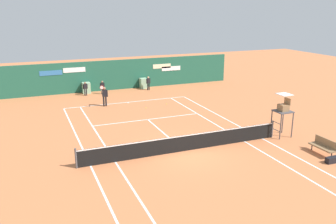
# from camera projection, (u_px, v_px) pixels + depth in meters

# --- Properties ---
(ground_plane) EXTENTS (80.00, 80.00, 0.01)m
(ground_plane) POSITION_uv_depth(u_px,v_px,m) (180.00, 147.00, 20.83)
(ground_plane) COLOR #C67042
(tennis_net) EXTENTS (12.10, 0.10, 1.07)m
(tennis_net) POSITION_uv_depth(u_px,v_px,m) (185.00, 143.00, 20.17)
(tennis_net) COLOR #4C4C51
(tennis_net) RESTS_ON ground_plane
(sponsor_back_wall) EXTENTS (25.00, 1.02, 2.90)m
(sponsor_back_wall) POSITION_uv_depth(u_px,v_px,m) (112.00, 76.00, 35.02)
(sponsor_back_wall) COLOR #1E5642
(sponsor_back_wall) RESTS_ON ground_plane
(umpire_chair) EXTENTS (1.00, 1.00, 2.73)m
(umpire_chair) POSITION_uv_depth(u_px,v_px,m) (283.00, 109.00, 22.20)
(umpire_chair) COLOR #47474C
(umpire_chair) RESTS_ON ground_plane
(player_bench) EXTENTS (0.54, 1.58, 0.88)m
(player_bench) POSITION_uv_depth(u_px,v_px,m) (324.00, 145.00, 19.75)
(player_bench) COLOR #38383D
(player_bench) RESTS_ON ground_plane
(equipment_bag) EXTENTS (1.06, 0.31, 0.32)m
(equipment_bag) POSITION_uv_depth(u_px,v_px,m) (335.00, 159.00, 18.81)
(equipment_bag) COLOR black
(equipment_bag) RESTS_ON ground_plane
(player_on_baseline) EXTENTS (0.72, 0.67, 1.85)m
(player_on_baseline) POSITION_uv_depth(u_px,v_px,m) (104.00, 95.00, 29.23)
(player_on_baseline) COLOR black
(player_on_baseline) RESTS_ON ground_plane
(ball_kid_left_post) EXTENTS (0.43, 0.18, 1.28)m
(ball_kid_left_post) POSITION_uv_depth(u_px,v_px,m) (85.00, 88.00, 32.87)
(ball_kid_left_post) COLOR black
(ball_kid_left_post) RESTS_ON ground_plane
(ball_kid_centre_post) EXTENTS (0.45, 0.21, 1.35)m
(ball_kid_centre_post) POSITION_uv_depth(u_px,v_px,m) (148.00, 82.00, 35.06)
(ball_kid_centre_post) COLOR black
(ball_kid_centre_post) RESTS_ON ground_plane
(ball_kid_right_post) EXTENTS (0.42, 0.20, 1.26)m
(ball_kid_right_post) POSITION_uv_depth(u_px,v_px,m) (102.00, 86.00, 33.44)
(ball_kid_right_post) COLOR black
(ball_kid_right_post) RESTS_ON ground_plane
(tennis_ball_mid_court) EXTENTS (0.07, 0.07, 0.07)m
(tennis_ball_mid_court) POSITION_uv_depth(u_px,v_px,m) (167.00, 104.00, 30.04)
(tennis_ball_mid_court) COLOR #CCE033
(tennis_ball_mid_court) RESTS_ON ground_plane
(tennis_ball_by_sideline) EXTENTS (0.07, 0.07, 0.07)m
(tennis_ball_by_sideline) POSITION_uv_depth(u_px,v_px,m) (146.00, 108.00, 28.89)
(tennis_ball_by_sideline) COLOR #CCE033
(tennis_ball_by_sideline) RESTS_ON ground_plane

